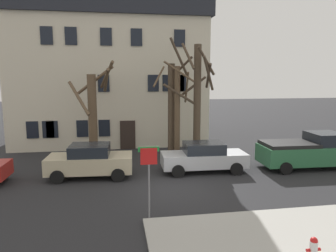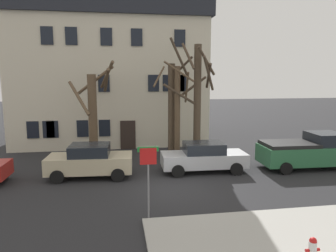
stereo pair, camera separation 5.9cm
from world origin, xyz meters
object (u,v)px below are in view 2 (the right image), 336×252
object	(u,v)px
tree_bare_end	(198,98)
pickup_truck_green	(309,151)
fire_hydrant	(313,249)
street_sign_pole	(148,169)
tree_bare_near	(94,111)
tree_bare_far	(177,109)
building_main	(111,70)
tree_bare_mid	(173,106)
car_beige_sedan	(90,161)
car_silver_sedan	(204,157)
bicycle_leaning	(100,159)

from	to	relation	value
tree_bare_end	pickup_truck_green	size ratio (longest dim) A/B	1.31
fire_hydrant	street_sign_pole	world-z (taller)	street_sign_pole
tree_bare_near	fire_hydrant	distance (m)	14.76
tree_bare_far	building_main	bearing A→B (deg)	117.46
tree_bare_end	street_sign_pole	size ratio (longest dim) A/B	2.67
tree_bare_mid	street_sign_pole	size ratio (longest dim) A/B	2.75
car_beige_sedan	street_sign_pole	bearing A→B (deg)	-65.66
tree_bare_far	car_beige_sedan	world-z (taller)	tree_bare_far
tree_bare_mid	tree_bare_far	distance (m)	0.57
car_silver_sedan	fire_hydrant	bearing A→B (deg)	-86.16
car_beige_sedan	car_silver_sedan	xyz separation A→B (m)	(6.17, -0.02, -0.05)
building_main	tree_bare_end	bearing A→B (deg)	-55.17
tree_bare_end	street_sign_pole	bearing A→B (deg)	-115.21
tree_bare_end	pickup_truck_green	bearing A→B (deg)	-29.37
tree_bare_end	bicycle_leaning	distance (m)	7.18
car_beige_sedan	bicycle_leaning	distance (m)	2.30
pickup_truck_green	tree_bare_near	bearing A→B (deg)	161.98
pickup_truck_green	street_sign_pole	distance (m)	11.22
street_sign_pole	car_silver_sedan	bearing A→B (deg)	56.91
car_beige_sedan	street_sign_pole	world-z (taller)	street_sign_pole
car_beige_sedan	street_sign_pole	distance (m)	6.23
tree_bare_near	pickup_truck_green	world-z (taller)	tree_bare_near
tree_bare_near	bicycle_leaning	distance (m)	3.16
pickup_truck_green	tree_bare_far	bearing A→B (deg)	155.80
tree_bare_mid	tree_bare_far	bearing A→B (deg)	-70.48
tree_bare_far	tree_bare_end	distance (m)	1.54
bicycle_leaning	car_beige_sedan	bearing A→B (deg)	-99.82
car_silver_sedan	tree_bare_far	bearing A→B (deg)	108.22
tree_bare_far	tree_bare_end	bearing A→B (deg)	1.94
street_sign_pole	bicycle_leaning	xyz separation A→B (m)	(-2.15, 7.81, -1.56)
tree_bare_near	pickup_truck_green	size ratio (longest dim) A/B	1.11
tree_bare_mid	bicycle_leaning	bearing A→B (deg)	-165.03
fire_hydrant	pickup_truck_green	bearing A→B (deg)	57.53
tree_bare_far	pickup_truck_green	size ratio (longest dim) A/B	1.10
fire_hydrant	bicycle_leaning	bearing A→B (deg)	119.43
car_silver_sedan	fire_hydrant	distance (m)	9.13
car_silver_sedan	pickup_truck_green	xyz separation A→B (m)	(6.22, -0.29, 0.17)
building_main	fire_hydrant	size ratio (longest dim) A/B	22.07
building_main	tree_bare_near	world-z (taller)	building_main
building_main	car_beige_sedan	world-z (taller)	building_main
street_sign_pole	bicycle_leaning	world-z (taller)	street_sign_pole
car_beige_sedan	bicycle_leaning	world-z (taller)	car_beige_sedan
tree_bare_near	tree_bare_far	size ratio (longest dim) A/B	1.01
tree_bare_far	car_beige_sedan	size ratio (longest dim) A/B	1.38
pickup_truck_green	street_sign_pole	world-z (taller)	street_sign_pole
pickup_truck_green	bicycle_leaning	distance (m)	12.28
tree_bare_near	bicycle_leaning	xyz separation A→B (m)	(0.38, -1.51, -2.74)
tree_bare_end	pickup_truck_green	xyz separation A→B (m)	(5.82, -3.28, -2.94)
building_main	tree_bare_far	distance (m)	9.32
car_silver_sedan	bicycle_leaning	size ratio (longest dim) A/B	2.83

